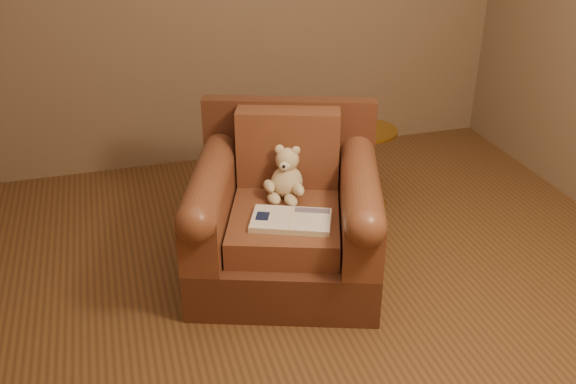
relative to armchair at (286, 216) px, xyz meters
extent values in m
plane|color=brown|center=(0.00, -0.48, -0.32)|extent=(4.00, 4.00, 0.00)
cube|color=#522B1B|center=(-0.01, -0.04, -0.19)|extent=(1.16, 1.13, 0.26)
cube|color=#522B1B|center=(0.11, 0.33, 0.22)|extent=(0.91, 0.39, 0.57)
cube|color=brown|center=(-0.03, -0.08, 0.01)|extent=(0.72, 0.79, 0.14)
cube|color=brown|center=(0.08, 0.22, 0.28)|extent=(0.56, 0.31, 0.42)
cube|color=brown|center=(-0.38, 0.04, 0.09)|extent=(0.43, 0.80, 0.30)
cube|color=brown|center=(0.32, -0.20, 0.09)|extent=(0.43, 0.80, 0.30)
cylinder|color=brown|center=(-0.38, 0.04, 0.23)|extent=(0.43, 0.80, 0.19)
cylinder|color=brown|center=(0.32, -0.20, 0.23)|extent=(0.43, 0.80, 0.19)
ellipsoid|color=beige|center=(0.03, 0.08, 0.16)|extent=(0.17, 0.15, 0.17)
sphere|color=beige|center=(0.03, 0.09, 0.28)|extent=(0.12, 0.12, 0.12)
ellipsoid|color=beige|center=(0.00, 0.12, 0.33)|extent=(0.05, 0.03, 0.05)
ellipsoid|color=beige|center=(0.07, 0.08, 0.33)|extent=(0.05, 0.03, 0.05)
ellipsoid|color=beige|center=(0.01, 0.04, 0.27)|extent=(0.06, 0.04, 0.05)
sphere|color=black|center=(0.00, 0.03, 0.27)|extent=(0.02, 0.02, 0.02)
ellipsoid|color=beige|center=(-0.07, 0.06, 0.16)|extent=(0.06, 0.11, 0.06)
ellipsoid|color=beige|center=(0.06, -0.01, 0.16)|extent=(0.06, 0.11, 0.06)
ellipsoid|color=beige|center=(-0.06, 0.02, 0.10)|extent=(0.07, 0.11, 0.06)
ellipsoid|color=beige|center=(0.02, -0.03, 0.10)|extent=(0.07, 0.11, 0.06)
cube|color=beige|center=(-0.03, -0.19, 0.09)|extent=(0.44, 0.36, 0.03)
cube|color=white|center=(-0.12, -0.16, 0.10)|extent=(0.26, 0.28, 0.00)
cube|color=white|center=(0.06, -0.23, 0.10)|extent=(0.26, 0.28, 0.00)
cube|color=beige|center=(-0.03, -0.19, 0.11)|extent=(0.09, 0.22, 0.00)
cube|color=#0F1638|center=(-0.16, -0.14, 0.11)|extent=(0.09, 0.10, 0.00)
cube|color=slate|center=(0.09, -0.16, 0.11)|extent=(0.18, 0.11, 0.00)
cylinder|color=gold|center=(0.66, 0.55, -0.31)|extent=(0.29, 0.29, 0.02)
cylinder|color=gold|center=(0.66, 0.55, -0.06)|extent=(0.03, 0.03, 0.48)
cylinder|color=gold|center=(0.66, 0.55, 0.18)|extent=(0.37, 0.37, 0.02)
cylinder|color=gold|center=(0.66, 0.55, 0.17)|extent=(0.03, 0.03, 0.02)
camera|label=1|loc=(-0.79, -2.75, 1.65)|focal=40.00mm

